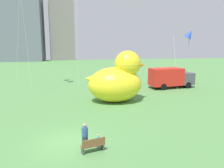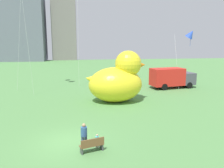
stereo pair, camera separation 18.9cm
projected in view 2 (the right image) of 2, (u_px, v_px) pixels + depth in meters
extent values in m
plane|color=#528848|center=(67.00, 142.00, 15.01)|extent=(140.00, 140.00, 0.00)
cube|color=brown|center=(92.00, 145.00, 13.64)|extent=(1.52, 0.85, 0.06)
cube|color=brown|center=(93.00, 142.00, 13.42)|extent=(1.41, 0.48, 0.45)
cube|color=#47474C|center=(81.00, 151.00, 13.41)|extent=(0.18, 0.38, 0.39)
cube|color=#47474C|center=(102.00, 146.00, 13.95)|extent=(0.18, 0.38, 0.39)
cylinder|color=#38476B|center=(83.00, 142.00, 14.14)|extent=(0.18, 0.18, 0.78)
cylinder|color=#38476B|center=(86.00, 142.00, 14.17)|extent=(0.18, 0.18, 0.78)
cylinder|color=#33598C|center=(84.00, 131.00, 14.03)|extent=(0.39, 0.39, 0.59)
sphere|color=#A87C5B|center=(84.00, 125.00, 13.95)|extent=(0.23, 0.23, 0.23)
cylinder|color=silver|center=(96.00, 145.00, 14.14)|extent=(0.10, 0.10, 0.44)
cylinder|color=silver|center=(98.00, 145.00, 14.16)|extent=(0.10, 0.10, 0.44)
cylinder|color=#4CBFC6|center=(97.00, 139.00, 14.08)|extent=(0.22, 0.22, 0.33)
sphere|color=#D8AD8C|center=(97.00, 135.00, 14.04)|extent=(0.13, 0.13, 0.13)
ellipsoid|color=yellow|center=(115.00, 85.00, 24.85)|extent=(5.87, 4.34, 3.83)
sphere|color=yellow|center=(128.00, 64.00, 24.64)|extent=(2.86, 2.86, 2.86)
cone|color=orange|center=(140.00, 65.00, 24.85)|extent=(1.29, 1.29, 1.29)
cone|color=yellow|center=(92.00, 79.00, 24.37)|extent=(1.75, 1.53, 1.84)
cube|color=red|center=(167.00, 77.00, 32.05)|extent=(4.88, 2.98, 2.40)
cube|color=#4C4C56|center=(186.00, 78.00, 33.04)|extent=(2.12, 2.55, 1.68)
cylinder|color=black|center=(185.00, 84.00, 33.14)|extent=(1.26, 2.51, 0.90)
cylinder|color=black|center=(161.00, 86.00, 31.98)|extent=(1.26, 2.51, 0.90)
cube|color=slate|center=(9.00, 17.00, 76.83)|extent=(9.90, 11.43, 29.75)
cube|color=slate|center=(28.00, 19.00, 77.19)|extent=(10.91, 10.14, 28.50)
cube|color=gray|center=(65.00, 31.00, 83.52)|extent=(8.48, 9.55, 21.17)
cylinder|color=silver|center=(78.00, 37.00, 33.49)|extent=(0.15, 2.27, 14.43)
cylinder|color=silver|center=(23.00, 4.00, 25.79)|extent=(1.02, 0.87, 21.44)
cylinder|color=silver|center=(20.00, 10.00, 28.97)|extent=(2.19, 0.26, 21.03)
cylinder|color=silver|center=(177.00, 61.00, 32.65)|extent=(0.57, 3.58, 7.62)
cone|color=blue|center=(191.00, 34.00, 31.93)|extent=(1.86, 1.82, 1.51)
cylinder|color=blue|center=(190.00, 40.00, 32.10)|extent=(0.04, 0.04, 1.60)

